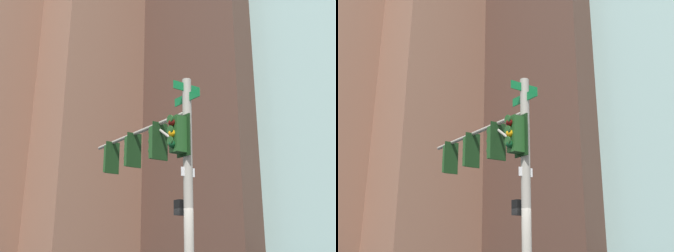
% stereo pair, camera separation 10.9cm
% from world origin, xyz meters
% --- Properties ---
extents(signal_pole_assembly, '(1.71, 5.83, 6.12)m').
position_xyz_m(signal_pole_assembly, '(0.42, 1.18, 4.05)').
color(signal_pole_assembly, '#9E998C').
rests_on(signal_pole_assembly, ground_plane).
extents(building_brick_nearside, '(23.95, 18.11, 59.03)m').
position_xyz_m(building_brick_nearside, '(40.62, 24.95, 29.51)').
color(building_brick_nearside, '#4C3328').
rests_on(building_brick_nearside, ground_plane).
extents(building_brick_midblock, '(18.06, 17.06, 47.98)m').
position_xyz_m(building_brick_midblock, '(17.95, 47.79, 23.99)').
color(building_brick_midblock, '#845B47').
rests_on(building_brick_midblock, ground_plane).
extents(building_brick_farside, '(21.73, 14.21, 46.97)m').
position_xyz_m(building_brick_farside, '(26.58, 38.85, 23.49)').
color(building_brick_farside, '#845B47').
rests_on(building_brick_farside, ground_plane).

